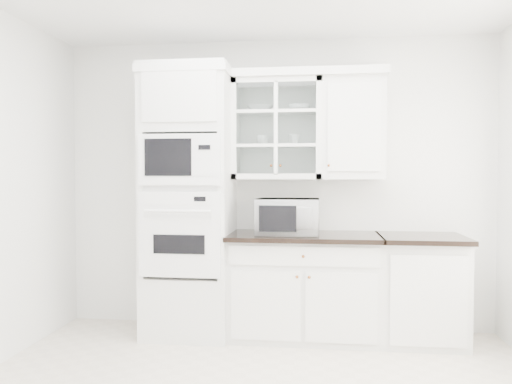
# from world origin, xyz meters

# --- Properties ---
(room_shell) EXTENTS (4.00, 3.50, 2.70)m
(room_shell) POSITION_xyz_m (0.00, 0.43, 1.78)
(room_shell) COLOR white
(room_shell) RESTS_ON ground
(oven_column) EXTENTS (0.76, 0.68, 2.40)m
(oven_column) POSITION_xyz_m (-0.75, 1.42, 1.20)
(oven_column) COLOR white
(oven_column) RESTS_ON ground
(base_cabinet_run) EXTENTS (1.32, 0.67, 0.92)m
(base_cabinet_run) POSITION_xyz_m (0.28, 1.45, 0.46)
(base_cabinet_run) COLOR white
(base_cabinet_run) RESTS_ON ground
(extra_base_cabinet) EXTENTS (0.72, 0.67, 0.92)m
(extra_base_cabinet) POSITION_xyz_m (1.28, 1.45, 0.46)
(extra_base_cabinet) COLOR white
(extra_base_cabinet) RESTS_ON ground
(upper_cabinet_glass) EXTENTS (0.80, 0.33, 0.90)m
(upper_cabinet_glass) POSITION_xyz_m (0.03, 1.58, 1.85)
(upper_cabinet_glass) COLOR white
(upper_cabinet_glass) RESTS_ON room_shell
(upper_cabinet_solid) EXTENTS (0.55, 0.33, 0.90)m
(upper_cabinet_solid) POSITION_xyz_m (0.71, 1.58, 1.85)
(upper_cabinet_solid) COLOR white
(upper_cabinet_solid) RESTS_ON room_shell
(crown_molding) EXTENTS (2.14, 0.38, 0.07)m
(crown_molding) POSITION_xyz_m (-0.07, 1.56, 2.33)
(crown_molding) COLOR white
(crown_molding) RESTS_ON room_shell
(countertop_microwave) EXTENTS (0.55, 0.46, 0.31)m
(countertop_microwave) POSITION_xyz_m (0.14, 1.39, 1.08)
(countertop_microwave) COLOR white
(countertop_microwave) RESTS_ON base_cabinet_run
(bowl_a) EXTENTS (0.26, 0.26, 0.06)m
(bowl_a) POSITION_xyz_m (-0.13, 1.58, 2.04)
(bowl_a) COLOR white
(bowl_a) RESTS_ON upper_cabinet_glass
(bowl_b) EXTENTS (0.21, 0.21, 0.06)m
(bowl_b) POSITION_xyz_m (0.23, 1.57, 2.04)
(bowl_b) COLOR white
(bowl_b) RESTS_ON upper_cabinet_glass
(cup_a) EXTENTS (0.13, 0.13, 0.09)m
(cup_a) POSITION_xyz_m (-0.10, 1.58, 1.75)
(cup_a) COLOR white
(cup_a) RESTS_ON upper_cabinet_glass
(cup_b) EXTENTS (0.13, 0.13, 0.10)m
(cup_b) POSITION_xyz_m (0.18, 1.59, 1.76)
(cup_b) COLOR white
(cup_b) RESTS_ON upper_cabinet_glass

